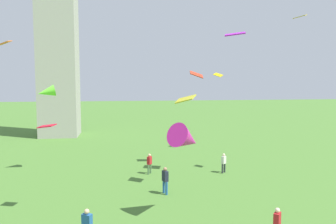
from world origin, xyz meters
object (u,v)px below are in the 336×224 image
(person_5, at_px, (224,162))
(kite_flying_3, at_px, (196,74))
(kite_flying_5, at_px, (300,17))
(person_0, at_px, (149,162))
(kite_flying_4, at_px, (218,75))
(kite_flying_9, at_px, (187,139))
(kite_flying_2, at_px, (46,92))
(person_2, at_px, (277,223))
(kite_flying_0, at_px, (235,34))
(kite_flying_6, at_px, (47,126))
(person_3, at_px, (165,179))
(kite_flying_7, at_px, (186,99))
(kite_flying_8, at_px, (4,43))

(person_5, distance_m, kite_flying_3, 7.89)
(kite_flying_5, bearing_deg, person_0, -144.66)
(kite_flying_4, bearing_deg, kite_flying_3, 100.40)
(kite_flying_5, relative_size, kite_flying_9, 0.42)
(kite_flying_2, bearing_deg, person_2, 26.83)
(person_0, height_order, kite_flying_0, kite_flying_0)
(person_0, relative_size, person_2, 0.98)
(kite_flying_3, xyz_separation_m, kite_flying_5, (7.10, -4.33, 4.36))
(kite_flying_5, xyz_separation_m, kite_flying_6, (-17.89, -4.98, -7.45))
(person_3, distance_m, kite_flying_5, 16.01)
(kite_flying_6, bearing_deg, kite_flying_7, -137.95)
(kite_flying_5, bearing_deg, kite_flying_9, -100.16)
(kite_flying_4, bearing_deg, kite_flying_9, 110.03)
(kite_flying_2, xyz_separation_m, kite_flying_5, (19.76, -4.05, 5.83))
(person_3, bearing_deg, kite_flying_7, 111.36)
(person_2, bearing_deg, kite_flying_2, 83.46)
(kite_flying_8, bearing_deg, kite_flying_4, 49.31)
(kite_flying_3, height_order, kite_flying_9, kite_flying_3)
(kite_flying_2, relative_size, kite_flying_9, 0.65)
(kite_flying_0, xyz_separation_m, kite_flying_7, (-4.26, -2.03, -4.88))
(kite_flying_3, bearing_deg, kite_flying_6, 41.64)
(kite_flying_9, bearing_deg, kite_flying_4, -64.02)
(person_0, xyz_separation_m, kite_flying_5, (11.45, -2.30, 11.58))
(kite_flying_3, distance_m, kite_flying_5, 9.40)
(person_0, bearing_deg, kite_flying_0, 108.60)
(person_0, bearing_deg, kite_flying_8, -34.25)
(person_2, bearing_deg, person_3, 70.51)
(person_5, relative_size, kite_flying_6, 1.51)
(kite_flying_4, relative_size, kite_flying_5, 0.99)
(person_5, distance_m, kite_flying_0, 10.36)
(kite_flying_2, height_order, kite_flying_8, kite_flying_8)
(kite_flying_9, bearing_deg, person_2, -178.43)
(person_2, xyz_separation_m, kite_flying_6, (-11.43, 5.33, 4.11))
(kite_flying_5, relative_size, kite_flying_8, 1.24)
(person_3, relative_size, kite_flying_3, 1.45)
(person_2, relative_size, kite_flying_5, 1.55)
(person_2, xyz_separation_m, kite_flying_3, (-0.64, 14.65, 7.20))
(kite_flying_4, bearing_deg, kite_flying_8, 76.68)
(kite_flying_0, xyz_separation_m, kite_flying_2, (-14.86, 3.35, -4.52))
(person_0, xyz_separation_m, person_2, (4.98, -12.62, 0.02))
(kite_flying_4, bearing_deg, person_2, 122.94)
(person_0, bearing_deg, kite_flying_3, 147.46)
(person_3, bearing_deg, person_5, 110.02)
(kite_flying_0, height_order, kite_flying_5, kite_flying_5)
(person_2, height_order, person_3, person_3)
(person_5, xyz_separation_m, kite_flying_3, (-1.78, 2.57, 7.24))
(kite_flying_0, bearing_deg, kite_flying_8, 29.90)
(kite_flying_5, distance_m, kite_flying_6, 20.01)
(person_3, bearing_deg, kite_flying_2, -146.64)
(kite_flying_9, bearing_deg, kite_flying_0, -77.96)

